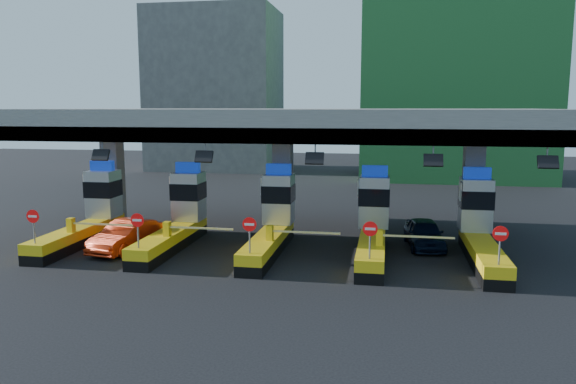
# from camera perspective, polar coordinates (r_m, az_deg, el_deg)

# --- Properties ---
(ground) EXTENTS (120.00, 120.00, 0.00)m
(ground) POSITION_cam_1_polar(r_m,az_deg,el_deg) (28.42, -1.63, -5.84)
(ground) COLOR black
(ground) RESTS_ON ground
(toll_canopy) EXTENTS (28.00, 12.09, 7.00)m
(toll_canopy) POSITION_cam_1_polar(r_m,az_deg,el_deg) (30.35, -0.57, 6.80)
(toll_canopy) COLOR slate
(toll_canopy) RESTS_ON ground
(toll_lane_far_left) EXTENTS (4.43, 8.00, 4.16)m
(toll_lane_far_left) POSITION_cam_1_polar(r_m,az_deg,el_deg) (31.88, -19.43, -2.17)
(toll_lane_far_left) COLOR black
(toll_lane_far_left) RESTS_ON ground
(toll_lane_left) EXTENTS (4.43, 8.00, 4.16)m
(toll_lane_left) POSITION_cam_1_polar(r_m,az_deg,el_deg) (29.76, -11.01, -2.58)
(toll_lane_left) COLOR black
(toll_lane_left) RESTS_ON ground
(toll_lane_center) EXTENTS (4.43, 8.00, 4.16)m
(toll_lane_center) POSITION_cam_1_polar(r_m,az_deg,el_deg) (28.37, -1.52, -2.97)
(toll_lane_center) COLOR black
(toll_lane_center) RESTS_ON ground
(toll_lane_right) EXTENTS (4.43, 8.00, 4.16)m
(toll_lane_right) POSITION_cam_1_polar(r_m,az_deg,el_deg) (27.82, 8.64, -3.30)
(toll_lane_right) COLOR black
(toll_lane_right) RESTS_ON ground
(toll_lane_far_right) EXTENTS (4.43, 8.00, 4.16)m
(toll_lane_far_right) POSITION_cam_1_polar(r_m,az_deg,el_deg) (28.16, 18.88, -3.53)
(toll_lane_far_right) COLOR black
(toll_lane_far_right) RESTS_ON ground
(bg_building_scaffold) EXTENTS (18.00, 12.00, 28.00)m
(bg_building_scaffold) POSITION_cam_1_polar(r_m,az_deg,el_deg) (59.69, 16.73, 14.91)
(bg_building_scaffold) COLOR #1E5926
(bg_building_scaffold) RESTS_ON ground
(bg_building_concrete) EXTENTS (14.00, 10.00, 18.00)m
(bg_building_concrete) POSITION_cam_1_polar(r_m,az_deg,el_deg) (65.95, -7.35, 10.21)
(bg_building_concrete) COLOR #4C4C49
(bg_building_concrete) RESTS_ON ground
(van) EXTENTS (2.17, 4.43, 1.46)m
(van) POSITION_cam_1_polar(r_m,az_deg,el_deg) (29.47, 13.67, -4.11)
(van) COLOR black
(van) RESTS_ON ground
(red_car) EXTENTS (2.32, 4.74, 1.50)m
(red_car) POSITION_cam_1_polar(r_m,az_deg,el_deg) (29.17, -16.08, -4.29)
(red_car) COLOR #B8290E
(red_car) RESTS_ON ground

